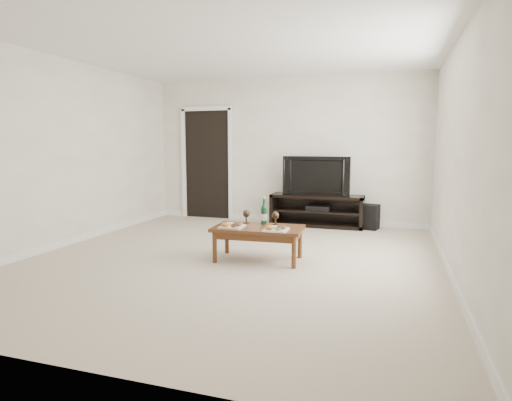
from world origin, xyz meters
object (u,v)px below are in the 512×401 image
object	(u,v)px
media_console	(317,210)
television	(317,176)
subwoofer	(370,217)
coffee_table	(258,244)

from	to	relation	value
media_console	television	distance (m)	0.61
subwoofer	television	bearing A→B (deg)	-166.65
television	coffee_table	bearing A→B (deg)	-93.86
coffee_table	media_console	bearing A→B (deg)	82.82
media_console	television	bearing A→B (deg)	0.00
subwoofer	coffee_table	size ratio (longest dim) A/B	0.38
media_console	coffee_table	bearing A→B (deg)	-97.18
subwoofer	coffee_table	bearing A→B (deg)	-103.57
television	coffee_table	size ratio (longest dim) A/B	1.07
media_console	television	world-z (taller)	television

